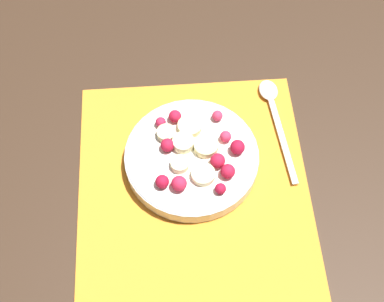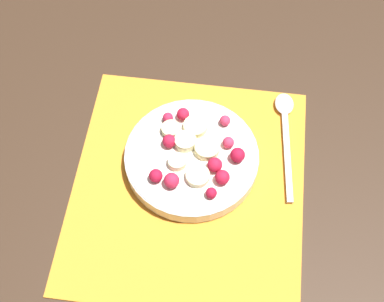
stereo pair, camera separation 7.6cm
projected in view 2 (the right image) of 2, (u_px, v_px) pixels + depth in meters
ground_plane at (188, 186)px, 0.78m from camera, size 3.00×3.00×0.00m
placemat at (188, 186)px, 0.77m from camera, size 0.37×0.33×0.01m
fruit_bowl at (192, 157)px, 0.78m from camera, size 0.20×0.20×0.05m
spoon at (285, 123)px, 0.82m from camera, size 0.19×0.04×0.01m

